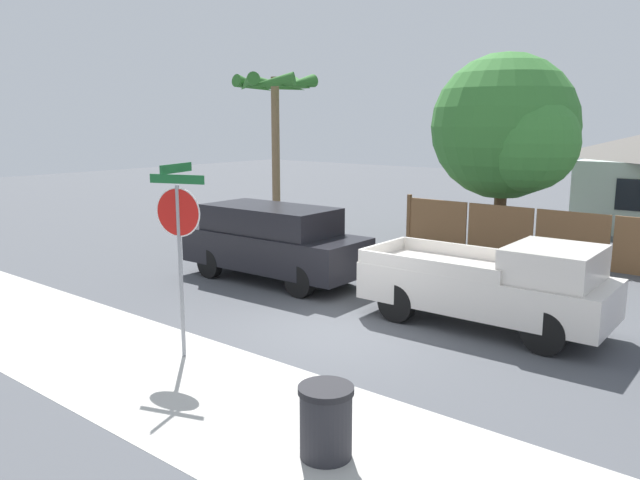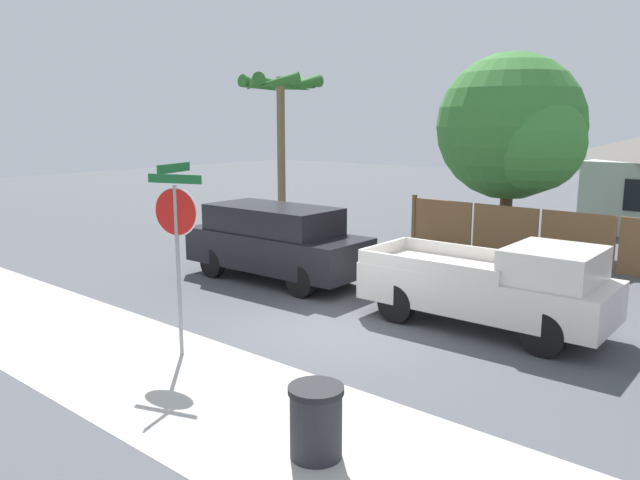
{
  "view_description": "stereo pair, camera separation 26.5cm",
  "coord_description": "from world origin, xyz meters",
  "px_view_note": "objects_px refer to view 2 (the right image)",
  "views": [
    {
      "loc": [
        7.1,
        -9.34,
        4.03
      ],
      "look_at": [
        -0.97,
        0.56,
        1.6
      ],
      "focal_mm": 35.0,
      "sensor_mm": 36.0,
      "label": 1
    },
    {
      "loc": [
        7.3,
        -9.17,
        4.03
      ],
      "look_at": [
        -0.97,
        0.56,
        1.6
      ],
      "focal_mm": 35.0,
      "sensor_mm": 36.0,
      "label": 2
    }
  ],
  "objects_px": {
    "orange_pickup": "(495,286)",
    "trash_bin": "(316,421)",
    "oak_tree": "(515,130)",
    "red_suv": "(276,241)",
    "palm_tree": "(281,98)",
    "stop_sign": "(176,226)"
  },
  "relations": [
    {
      "from": "orange_pickup",
      "to": "stop_sign",
      "type": "xyz_separation_m",
      "value": [
        -3.55,
        -4.85,
        1.43
      ]
    },
    {
      "from": "palm_tree",
      "to": "trash_bin",
      "type": "distance_m",
      "value": 15.53
    },
    {
      "from": "oak_tree",
      "to": "orange_pickup",
      "type": "distance_m",
      "value": 9.22
    },
    {
      "from": "oak_tree",
      "to": "stop_sign",
      "type": "height_order",
      "value": "oak_tree"
    },
    {
      "from": "red_suv",
      "to": "trash_bin",
      "type": "xyz_separation_m",
      "value": [
        6.43,
        -5.88,
        -0.58
      ]
    },
    {
      "from": "palm_tree",
      "to": "trash_bin",
      "type": "bearing_deg",
      "value": -44.63
    },
    {
      "from": "oak_tree",
      "to": "stop_sign",
      "type": "xyz_separation_m",
      "value": [
        -0.3,
        -12.99,
        -1.46
      ]
    },
    {
      "from": "palm_tree",
      "to": "red_suv",
      "type": "distance_m",
      "value": 7.27
    },
    {
      "from": "oak_tree",
      "to": "red_suv",
      "type": "xyz_separation_m",
      "value": [
        -2.73,
        -8.14,
        -2.73
      ]
    },
    {
      "from": "palm_tree",
      "to": "orange_pickup",
      "type": "bearing_deg",
      "value": -24.31
    },
    {
      "from": "orange_pickup",
      "to": "stop_sign",
      "type": "bearing_deg",
      "value": -127.54
    },
    {
      "from": "palm_tree",
      "to": "stop_sign",
      "type": "height_order",
      "value": "palm_tree"
    },
    {
      "from": "orange_pickup",
      "to": "trash_bin",
      "type": "xyz_separation_m",
      "value": [
        0.45,
        -5.88,
        -0.41
      ]
    },
    {
      "from": "orange_pickup",
      "to": "red_suv",
      "type": "bearing_deg",
      "value": 178.67
    },
    {
      "from": "palm_tree",
      "to": "stop_sign",
      "type": "relative_size",
      "value": 1.68
    },
    {
      "from": "stop_sign",
      "to": "trash_bin",
      "type": "relative_size",
      "value": 3.69
    },
    {
      "from": "oak_tree",
      "to": "stop_sign",
      "type": "distance_m",
      "value": 13.07
    },
    {
      "from": "oak_tree",
      "to": "orange_pickup",
      "type": "height_order",
      "value": "oak_tree"
    },
    {
      "from": "palm_tree",
      "to": "red_suv",
      "type": "height_order",
      "value": "palm_tree"
    },
    {
      "from": "stop_sign",
      "to": "red_suv",
      "type": "bearing_deg",
      "value": 97.0
    },
    {
      "from": "palm_tree",
      "to": "orange_pickup",
      "type": "height_order",
      "value": "palm_tree"
    },
    {
      "from": "palm_tree",
      "to": "trash_bin",
      "type": "height_order",
      "value": "palm_tree"
    }
  ]
}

